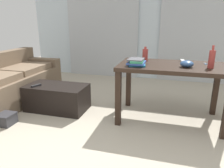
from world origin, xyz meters
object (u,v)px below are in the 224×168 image
couch (6,84)px  bowl (187,64)px  coffee_table (57,97)px  tv_remote_on_table (183,61)px  bottle_near (145,55)px  shoebox (2,118)px  bottle_far (212,59)px  tv_remote_primary (36,86)px  book_stack (137,62)px  craft_table (171,73)px  scissors (206,64)px

couch → bowl: size_ratio=12.89×
coffee_table → tv_remote_on_table: 1.93m
bottle_near → shoebox: bottle_near is taller
bottle_near → bowl: bottle_near is taller
bowl → tv_remote_on_table: bearing=94.8°
bottle_near → bottle_far: bearing=-16.2°
tv_remote_primary → book_stack: bearing=23.6°
book_stack → shoebox: (-1.70, -0.57, -0.74)m
bowl → tv_remote_on_table: (-0.03, 0.36, -0.03)m
craft_table → shoebox: bearing=-160.9°
bowl → scissors: bearing=47.3°
bottle_far → bowl: bottle_far is taller
coffee_table → tv_remote_primary: bearing=-155.0°
couch → bowl: (2.78, -0.04, 0.50)m
bottle_far → coffee_table: bearing=-179.6°
tv_remote_primary → bowl: bearing=24.3°
craft_table → bottle_near: bottle_near is taller
bowl → scissors: bowl is taller
book_stack → tv_remote_primary: bearing=-177.5°
craft_table → tv_remote_primary: bearing=-173.2°
craft_table → bottle_near: 0.44m
shoebox → tv_remote_on_table: bearing=23.5°
craft_table → tv_remote_primary: craft_table is taller
tv_remote_primary → shoebox: (-0.21, -0.51, -0.32)m
couch → bowl: bowl is taller
coffee_table → tv_remote_on_table: tv_remote_on_table is taller
coffee_table → scissors: bearing=7.4°
coffee_table → bowl: bowl is taller
couch → tv_remote_on_table: (2.75, 0.32, 0.47)m
scissors → shoebox: bearing=-160.6°
coffee_table → bottle_near: (1.29, 0.25, 0.67)m
bowl → craft_table: bearing=146.0°
bowl → tv_remote_primary: 2.14m
tv_remote_on_table → scissors: size_ratio=1.64×
craft_table → bowl: (0.17, -0.11, 0.15)m
bottle_far → tv_remote_primary: bearing=-176.7°
shoebox → craft_table: bearing=19.1°
bottle_near → craft_table: bearing=-21.4°
bowl → bottle_near: bearing=154.3°
bottle_far → couch: bearing=179.6°
book_stack → couch: bearing=177.5°
scissors → shoebox: (-2.56, -0.90, -0.70)m
shoebox → bowl: bearing=15.1°
couch → bottle_far: size_ratio=7.62×
book_stack → bowl: bearing=4.8°
bottle_near → scissors: bottle_near is taller
couch → tv_remote_on_table: bearing=6.7°
bottle_far → book_stack: 0.89m
couch → book_stack: 2.23m
bottle_near → scissors: bearing=1.2°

